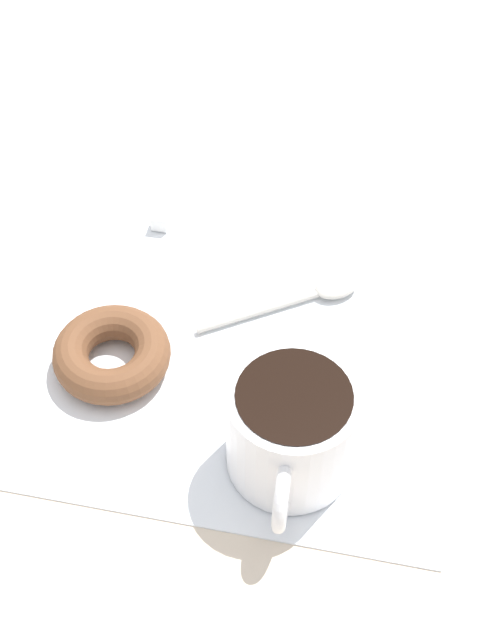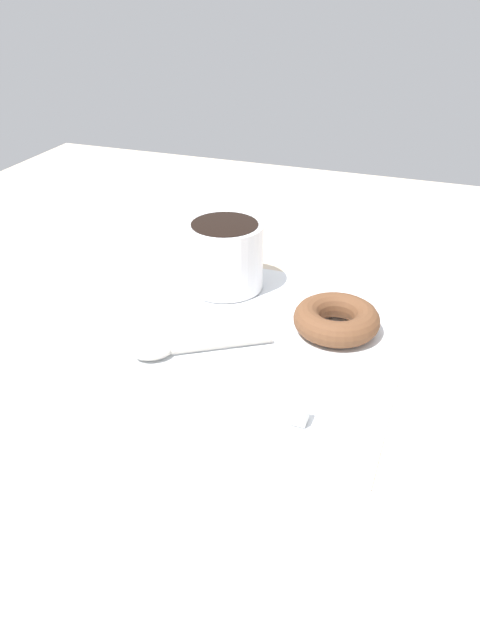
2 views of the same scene
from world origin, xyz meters
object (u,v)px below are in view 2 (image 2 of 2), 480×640
at_px(coffee_cup, 226,254).
at_px(spoon, 173,351).
at_px(donut, 336,319).
at_px(sugar_cube, 299,415).

relative_size(coffee_cup, spoon, 0.95).
xyz_separation_m(donut, spoon, (0.14, 0.10, -0.01)).
height_order(spoon, sugar_cube, sugar_cube).
bearing_deg(donut, sugar_cube, 91.15).
height_order(coffee_cup, donut, coffee_cup).
relative_size(donut, sugar_cube, 6.30).
xyz_separation_m(donut, sugar_cube, (-0.00, 0.15, -0.01)).
height_order(donut, spoon, donut).
bearing_deg(spoon, donut, -144.86).
distance_m(coffee_cup, spoon, 0.16).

